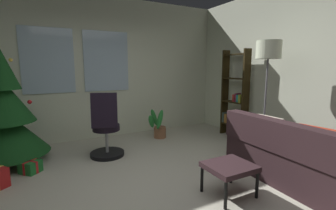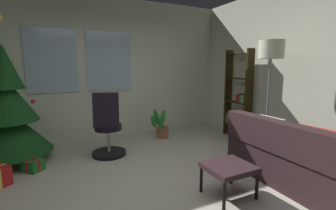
{
  "view_description": "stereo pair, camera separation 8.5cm",
  "coord_description": "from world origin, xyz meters",
  "px_view_note": "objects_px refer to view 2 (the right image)",
  "views": [
    {
      "loc": [
        -1.12,
        -2.36,
        1.47
      ],
      "look_at": [
        0.3,
        0.26,
        0.99
      ],
      "focal_mm": 25.51,
      "sensor_mm": 36.0,
      "label": 1
    },
    {
      "loc": [
        -1.04,
        -2.39,
        1.47
      ],
      "look_at": [
        0.3,
        0.26,
        0.99
      ],
      "focal_mm": 25.51,
      "sensor_mm": 36.0,
      "label": 2
    }
  ],
  "objects_px": {
    "footstool": "(229,169)",
    "potted_plant": "(161,127)",
    "gift_box_green": "(33,165)",
    "bookshelf": "(238,100)",
    "couch": "(321,163)",
    "office_chair": "(108,131)",
    "floor_lamp": "(271,57)",
    "holiday_tree": "(9,115)"
  },
  "relations": [
    {
      "from": "couch",
      "to": "footstool",
      "type": "relative_size",
      "value": 3.71
    },
    {
      "from": "gift_box_green",
      "to": "office_chair",
      "type": "distance_m",
      "value": 1.15
    },
    {
      "from": "couch",
      "to": "holiday_tree",
      "type": "relative_size",
      "value": 0.87
    },
    {
      "from": "footstool",
      "to": "couch",
      "type": "bearing_deg",
      "value": -16.22
    },
    {
      "from": "office_chair",
      "to": "holiday_tree",
      "type": "bearing_deg",
      "value": 162.86
    },
    {
      "from": "floor_lamp",
      "to": "potted_plant",
      "type": "xyz_separation_m",
      "value": [
        -1.09,
        1.74,
        -1.39
      ]
    },
    {
      "from": "office_chair",
      "to": "floor_lamp",
      "type": "height_order",
      "value": "floor_lamp"
    },
    {
      "from": "footstool",
      "to": "potted_plant",
      "type": "distance_m",
      "value": 2.44
    },
    {
      "from": "footstool",
      "to": "holiday_tree",
      "type": "height_order",
      "value": "holiday_tree"
    },
    {
      "from": "footstool",
      "to": "floor_lamp",
      "type": "bearing_deg",
      "value": 26.49
    },
    {
      "from": "couch",
      "to": "potted_plant",
      "type": "distance_m",
      "value": 2.9
    },
    {
      "from": "holiday_tree",
      "to": "floor_lamp",
      "type": "bearing_deg",
      "value": -23.43
    },
    {
      "from": "footstool",
      "to": "bookshelf",
      "type": "xyz_separation_m",
      "value": [
        1.75,
        1.76,
        0.47
      ]
    },
    {
      "from": "potted_plant",
      "to": "office_chair",
      "type": "bearing_deg",
      "value": -155.28
    },
    {
      "from": "gift_box_green",
      "to": "bookshelf",
      "type": "distance_m",
      "value": 3.86
    },
    {
      "from": "gift_box_green",
      "to": "couch",
      "type": "bearing_deg",
      "value": -33.35
    },
    {
      "from": "floor_lamp",
      "to": "couch",
      "type": "bearing_deg",
      "value": -100.89
    },
    {
      "from": "footstool",
      "to": "floor_lamp",
      "type": "xyz_separation_m",
      "value": [
        1.37,
        0.68,
        1.3
      ]
    },
    {
      "from": "holiday_tree",
      "to": "floor_lamp",
      "type": "xyz_separation_m",
      "value": [
        3.7,
        -1.6,
        0.87
      ]
    },
    {
      "from": "holiday_tree",
      "to": "office_chair",
      "type": "height_order",
      "value": "holiday_tree"
    },
    {
      "from": "couch",
      "to": "gift_box_green",
      "type": "distance_m",
      "value": 3.85
    },
    {
      "from": "couch",
      "to": "office_chair",
      "type": "distance_m",
      "value": 3.05
    },
    {
      "from": "couch",
      "to": "office_chair",
      "type": "height_order",
      "value": "office_chair"
    },
    {
      "from": "couch",
      "to": "footstool",
      "type": "bearing_deg",
      "value": 163.78
    },
    {
      "from": "footstool",
      "to": "holiday_tree",
      "type": "bearing_deg",
      "value": 135.6
    },
    {
      "from": "bookshelf",
      "to": "office_chair",
      "type": "bearing_deg",
      "value": 177.92
    },
    {
      "from": "office_chair",
      "to": "bookshelf",
      "type": "bearing_deg",
      "value": -2.08
    },
    {
      "from": "office_chair",
      "to": "potted_plant",
      "type": "relative_size",
      "value": 1.69
    },
    {
      "from": "potted_plant",
      "to": "footstool",
      "type": "bearing_deg",
      "value": -96.47
    },
    {
      "from": "holiday_tree",
      "to": "bookshelf",
      "type": "bearing_deg",
      "value": -7.35
    },
    {
      "from": "bookshelf",
      "to": "potted_plant",
      "type": "bearing_deg",
      "value": 155.9
    },
    {
      "from": "footstool",
      "to": "office_chair",
      "type": "relative_size",
      "value": 0.48
    },
    {
      "from": "couch",
      "to": "footstool",
      "type": "height_order",
      "value": "couch"
    },
    {
      "from": "holiday_tree",
      "to": "bookshelf",
      "type": "relative_size",
      "value": 1.22
    },
    {
      "from": "bookshelf",
      "to": "floor_lamp",
      "type": "distance_m",
      "value": 1.41
    },
    {
      "from": "couch",
      "to": "floor_lamp",
      "type": "distance_m",
      "value": 1.68
    },
    {
      "from": "couch",
      "to": "gift_box_green",
      "type": "xyz_separation_m",
      "value": [
        -3.21,
        2.11,
        -0.21
      ]
    },
    {
      "from": "gift_box_green",
      "to": "bookshelf",
      "type": "xyz_separation_m",
      "value": [
        3.79,
        -0.01,
        0.71
      ]
    },
    {
      "from": "footstool",
      "to": "potted_plant",
      "type": "xyz_separation_m",
      "value": [
        0.27,
        2.42,
        -0.09
      ]
    },
    {
      "from": "gift_box_green",
      "to": "floor_lamp",
      "type": "distance_m",
      "value": 3.9
    },
    {
      "from": "couch",
      "to": "holiday_tree",
      "type": "bearing_deg",
      "value": 143.15
    },
    {
      "from": "gift_box_green",
      "to": "potted_plant",
      "type": "distance_m",
      "value": 2.41
    }
  ]
}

